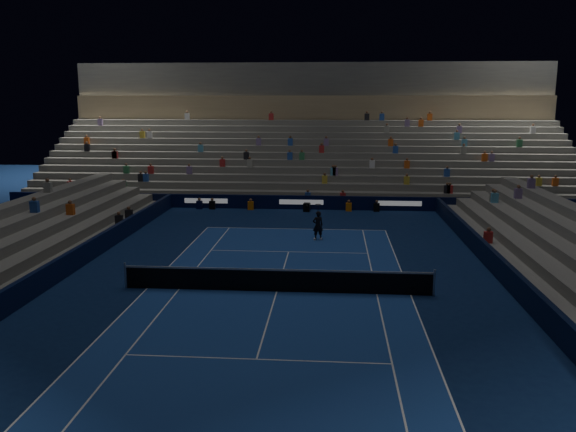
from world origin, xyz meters
The scene contains 9 objects.
ground centered at (0.00, 0.00, 0.00)m, with size 90.00×90.00×0.00m, color #0B1C45.
court_surface centered at (0.00, 0.00, 0.01)m, with size 10.97×23.77×0.01m, color navy.
sponsor_barrier_far centered at (0.00, 18.50, 0.50)m, with size 44.00×0.25×1.00m, color black.
sponsor_barrier_east centered at (9.70, 0.00, 0.50)m, with size 0.25×37.00×1.00m, color black.
sponsor_barrier_west centered at (-9.70, 0.00, 0.50)m, with size 0.25×37.00×1.00m, color #081133.
grandstand_main centered at (0.00, 27.90, 3.38)m, with size 44.00×15.20×11.20m.
tennis_net centered at (0.00, 0.00, 0.50)m, with size 12.90×0.10×1.10m.
tennis_player centered at (1.45, 9.21, 0.83)m, with size 0.61×0.40×1.66m, color black.
broadcast_camera centered at (0.43, 17.68, 0.31)m, with size 0.51×0.93×0.60m.
Camera 1 is at (2.25, -22.73, 7.80)m, focal length 36.03 mm.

